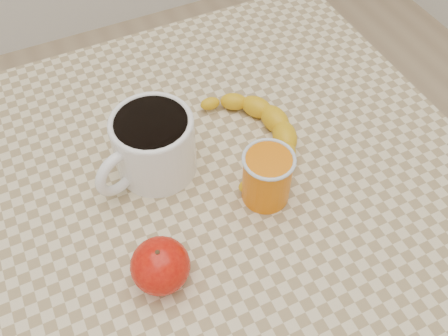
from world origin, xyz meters
name	(u,v)px	position (x,y,z in m)	size (l,w,h in m)	color
table	(224,206)	(0.00, 0.00, 0.66)	(0.80, 0.80, 0.75)	beige
coffee_mug	(152,144)	(-0.09, 0.06, 0.81)	(0.19, 0.16, 0.11)	white
orange_juice_glass	(267,177)	(0.04, -0.06, 0.80)	(0.08, 0.08, 0.09)	orange
apple	(160,266)	(-0.15, -0.12, 0.79)	(0.10, 0.10, 0.07)	#AA0A05
banana	(252,137)	(0.07, 0.04, 0.77)	(0.23, 0.28, 0.04)	gold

